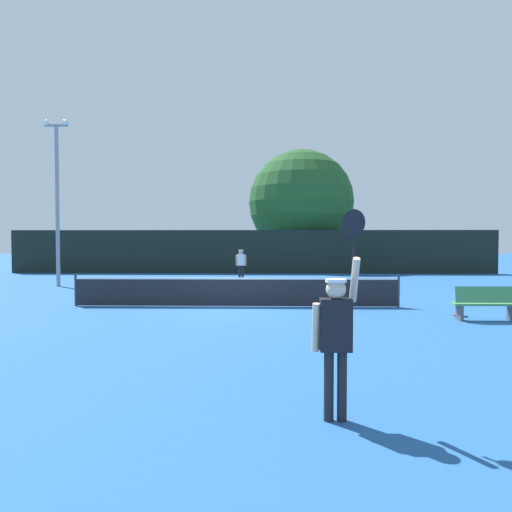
% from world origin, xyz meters
% --- Properties ---
extents(ground_plane, '(120.00, 120.00, 0.00)m').
position_xyz_m(ground_plane, '(0.00, 0.00, 0.00)').
color(ground_plane, '#235693').
extents(tennis_net, '(10.76, 0.08, 1.07)m').
position_xyz_m(tennis_net, '(0.00, 0.00, 0.51)').
color(tennis_net, '#232328').
rests_on(tennis_net, ground).
extents(perimeter_fence, '(32.02, 0.12, 2.86)m').
position_xyz_m(perimeter_fence, '(0.00, 15.36, 1.43)').
color(perimeter_fence, black).
rests_on(perimeter_fence, ground).
extents(player_serving, '(0.68, 0.40, 2.59)m').
position_xyz_m(player_serving, '(1.89, -9.69, 1.15)').
color(player_serving, black).
rests_on(player_serving, ground).
extents(player_receiving, '(0.57, 0.25, 1.68)m').
position_xyz_m(player_receiving, '(-0.38, 9.72, 1.03)').
color(player_receiving, white).
rests_on(player_receiving, ground).
extents(tennis_ball, '(0.07, 0.07, 0.07)m').
position_xyz_m(tennis_ball, '(-1.00, 1.66, 0.03)').
color(tennis_ball, '#CCE033').
rests_on(tennis_ball, ground).
extents(spare_racket, '(0.28, 0.52, 0.04)m').
position_xyz_m(spare_racket, '(6.61, -1.69, 0.02)').
color(spare_racket, black).
rests_on(spare_racket, ground).
extents(courtside_bench, '(1.80, 0.44, 0.95)m').
position_xyz_m(courtside_bench, '(7.01, -2.54, 0.48)').
color(courtside_bench, '#478C4C').
rests_on(courtside_bench, ground).
extents(light_pole, '(1.18, 0.28, 7.87)m').
position_xyz_m(light_pole, '(-8.91, 6.59, 4.49)').
color(light_pole, gray).
rests_on(light_pole, ground).
extents(large_tree, '(7.84, 7.84, 8.95)m').
position_xyz_m(large_tree, '(3.55, 19.89, 5.02)').
color(large_tree, brown).
rests_on(large_tree, ground).
extents(parked_car_near, '(2.10, 4.29, 1.69)m').
position_xyz_m(parked_car_near, '(1.44, 24.14, 0.78)').
color(parked_car_near, black).
rests_on(parked_car_near, ground).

